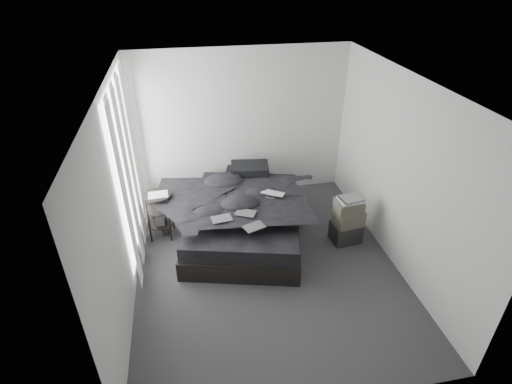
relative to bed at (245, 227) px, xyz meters
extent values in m
cube|color=#373639|center=(0.18, -0.76, -0.15)|extent=(3.60, 4.20, 0.01)
cube|color=white|center=(0.18, -0.76, 2.45)|extent=(3.60, 4.20, 0.01)
cube|color=silver|center=(0.18, 1.34, 1.15)|extent=(3.60, 0.01, 2.60)
cube|color=silver|center=(0.18, -2.86, 1.15)|extent=(3.60, 0.01, 2.60)
cube|color=silver|center=(-1.62, -0.76, 1.15)|extent=(0.01, 4.20, 2.60)
cube|color=silver|center=(1.98, -0.76, 1.15)|extent=(0.01, 4.20, 2.60)
cube|color=white|center=(-1.60, 0.14, 1.20)|extent=(0.02, 2.00, 2.30)
cube|color=white|center=(-1.55, 0.14, 1.13)|extent=(0.06, 2.12, 2.48)
cube|color=black|center=(0.00, 0.00, 0.00)|extent=(2.14, 2.53, 0.30)
cube|color=black|center=(0.00, 0.00, 0.27)|extent=(2.06, 2.45, 0.23)
imported|color=black|center=(-0.01, -0.05, 0.51)|extent=(2.02, 2.21, 0.25)
cube|color=black|center=(0.16, 0.84, 0.46)|extent=(0.75, 0.59, 0.15)
cube|color=black|center=(0.22, 0.80, 0.60)|extent=(0.67, 0.51, 0.14)
imported|color=silver|center=(0.40, -0.05, 0.65)|extent=(0.42, 0.38, 0.03)
cube|color=black|center=(-0.40, -0.50, 0.64)|extent=(0.30, 0.22, 0.01)
cube|color=black|center=(-0.05, -0.43, 0.65)|extent=(0.33, 0.28, 0.01)
cube|color=black|center=(0.00, -0.77, 0.65)|extent=(0.32, 0.27, 0.01)
cylinder|color=black|center=(-1.27, 0.24, 0.22)|extent=(0.45, 0.45, 0.74)
cube|color=white|center=(-1.26, 0.23, 0.60)|extent=(0.29, 0.22, 0.01)
cube|color=black|center=(-1.24, 0.32, -0.09)|extent=(0.16, 0.20, 0.12)
cube|color=black|center=(1.50, -0.41, 0.01)|extent=(0.45, 0.37, 0.31)
cube|color=#524E41|center=(1.51, -0.42, 0.29)|extent=(0.44, 0.37, 0.24)
cube|color=#524E41|center=(1.49, -0.41, 0.49)|extent=(0.39, 0.32, 0.17)
cube|color=silver|center=(1.50, -0.41, 0.59)|extent=(0.34, 0.28, 0.03)
cube|color=silver|center=(1.51, -0.42, 0.62)|extent=(0.36, 0.30, 0.03)
camera|label=1|loc=(-0.77, -4.98, 3.70)|focal=28.00mm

